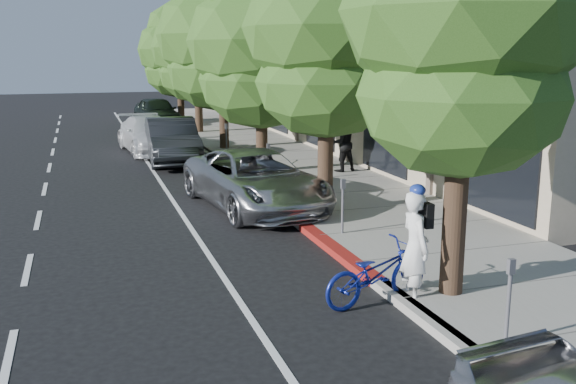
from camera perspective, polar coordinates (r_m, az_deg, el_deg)
name	(u,v)px	position (r m, az deg, el deg)	size (l,w,h in m)	color
ground	(355,269)	(12.89, 6.02, -6.81)	(120.00, 120.00, 0.00)	black
sidewalk	(320,182)	(20.87, 2.88, 0.89)	(4.60, 56.00, 0.15)	gray
curb	(252,187)	(20.17, -3.23, 0.49)	(0.30, 56.00, 0.15)	#9E998E
curb_red_segment	(336,251)	(13.74, 4.33, -5.23)	(0.32, 4.00, 0.15)	maroon
storefront_building	(387,67)	(32.57, 8.79, 10.96)	(10.00, 36.00, 7.00)	#BCA991
street_tree_0	(466,19)	(10.87, 15.55, 14.64)	(4.05, 4.05, 7.48)	black
street_tree_1	(327,32)	(16.22, 3.49, 13.99)	(4.21, 4.21, 7.47)	black
street_tree_2	(261,44)	(21.91, -2.42, 13.01)	(5.00, 5.00, 7.41)	black
street_tree_3	(222,38)	(27.74, -5.88, 13.50)	(5.56, 5.56, 8.01)	black
street_tree_4	(197,50)	(33.62, -8.09, 12.43)	(4.71, 4.71, 7.14)	black
street_tree_5	(179,51)	(39.54, -9.66, 12.25)	(4.96, 4.96, 7.12)	black
cyclist	(415,247)	(11.11, 11.23, -4.84)	(0.71, 0.47, 1.95)	white
bicycle	(376,273)	(11.07, 7.85, -7.16)	(0.72, 2.06, 1.08)	navy
silver_suv	(256,180)	(17.52, -2.90, 1.07)	(2.63, 5.70, 1.58)	#ABABB0
dark_sedan	(172,140)	(25.31, -10.30, 4.53)	(1.81, 5.19, 1.71)	#222427
white_pickup	(150,135)	(28.14, -12.20, 5.01)	(2.11, 5.20, 1.51)	silver
dark_suv_far	(157,112)	(37.92, -11.57, 7.00)	(1.98, 4.91, 1.67)	black
pedestrian	(342,143)	(22.26, 4.83, 4.35)	(0.96, 0.74, 1.97)	black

